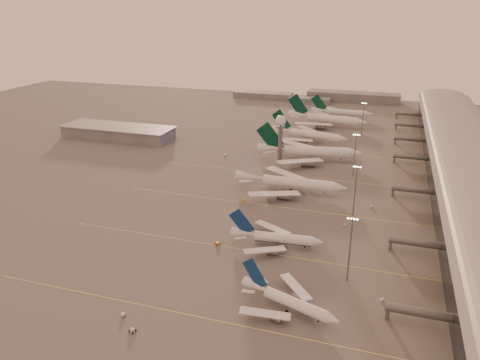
% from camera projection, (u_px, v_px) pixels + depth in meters
% --- Properties ---
extents(ground, '(700.00, 700.00, 0.00)m').
position_uv_depth(ground, '(195.00, 255.00, 181.59)').
color(ground, '#535151').
rests_on(ground, ground).
extents(taxiway_markings, '(180.00, 185.25, 0.02)m').
position_uv_depth(taxiway_markings, '(299.00, 209.00, 222.77)').
color(taxiway_markings, '#F2E755').
rests_on(taxiway_markings, ground).
extents(terminal, '(57.00, 362.00, 23.04)m').
position_uv_depth(terminal, '(467.00, 169.00, 244.75)').
color(terminal, black).
rests_on(terminal, ground).
extents(hangar, '(82.00, 27.00, 8.50)m').
position_uv_depth(hangar, '(118.00, 132.00, 339.21)').
color(hangar, slate).
rests_on(hangar, ground).
extents(radar_tower, '(6.40, 6.40, 31.10)m').
position_uv_depth(radar_tower, '(281.00, 130.00, 279.52)').
color(radar_tower, slate).
rests_on(radar_tower, ground).
extents(mast_a, '(3.60, 0.56, 25.00)m').
position_uv_depth(mast_a, '(350.00, 246.00, 160.02)').
color(mast_a, slate).
rests_on(mast_a, ground).
extents(mast_b, '(3.60, 0.56, 25.00)m').
position_uv_depth(mast_b, '(355.00, 189.00, 209.83)').
color(mast_b, slate).
rests_on(mast_b, ground).
extents(mast_c, '(3.60, 0.56, 25.00)m').
position_uv_depth(mast_c, '(355.00, 153.00, 260.21)').
color(mast_c, slate).
rests_on(mast_c, ground).
extents(mast_d, '(3.60, 0.56, 25.00)m').
position_uv_depth(mast_d, '(363.00, 117.00, 340.87)').
color(mast_d, slate).
rests_on(mast_d, ground).
extents(distant_horizon, '(165.00, 37.50, 9.00)m').
position_uv_depth(distant_horizon, '(325.00, 97.00, 468.79)').
color(distant_horizon, slate).
rests_on(distant_horizon, ground).
extents(narrowbody_near, '(34.41, 26.97, 14.00)m').
position_uv_depth(narrowbody_near, '(289.00, 303.00, 147.88)').
color(narrowbody_near, white).
rests_on(narrowbody_near, ground).
extents(narrowbody_mid, '(38.29, 30.46, 14.96)m').
position_uv_depth(narrowbody_mid, '(276.00, 239.00, 187.34)').
color(narrowbody_mid, white).
rests_on(narrowbody_mid, ground).
extents(widebody_white, '(58.84, 47.15, 20.70)m').
position_uv_depth(widebody_white, '(290.00, 185.00, 241.71)').
color(widebody_white, white).
rests_on(widebody_white, ground).
extents(greentail_a, '(64.70, 51.83, 23.66)m').
position_uv_depth(greentail_a, '(309.00, 154.00, 290.01)').
color(greentail_a, white).
rests_on(greentail_a, ground).
extents(greentail_b, '(56.32, 45.04, 20.69)m').
position_uv_depth(greentail_b, '(309.00, 136.00, 330.46)').
color(greentail_b, white).
rests_on(greentail_b, ground).
extents(greentail_c, '(65.02, 52.12, 23.74)m').
position_uv_depth(greentail_c, '(327.00, 121.00, 371.85)').
color(greentail_c, white).
rests_on(greentail_c, ground).
extents(greentail_d, '(52.61, 42.48, 19.11)m').
position_uv_depth(greentail_d, '(342.00, 114.00, 398.78)').
color(greentail_d, white).
rests_on(greentail_d, ground).
extents(gsv_truck_a, '(6.09, 3.46, 2.32)m').
position_uv_depth(gsv_truck_a, '(124.00, 313.00, 145.49)').
color(gsv_truck_a, silver).
rests_on(gsv_truck_a, ground).
extents(gsv_tug_near, '(3.11, 4.25, 1.09)m').
position_uv_depth(gsv_tug_near, '(132.00, 330.00, 138.84)').
color(gsv_tug_near, silver).
rests_on(gsv_tug_near, ground).
extents(gsv_catering_a, '(4.69, 2.58, 3.68)m').
position_uv_depth(gsv_catering_a, '(383.00, 296.00, 152.77)').
color(gsv_catering_a, silver).
rests_on(gsv_catering_a, ground).
extents(gsv_tug_mid, '(4.38, 4.65, 1.15)m').
position_uv_depth(gsv_tug_mid, '(217.00, 244.00, 189.05)').
color(gsv_tug_mid, '#F1AD1C').
rests_on(gsv_tug_mid, ground).
extents(gsv_truck_b, '(5.99, 4.03, 2.28)m').
position_uv_depth(gsv_truck_b, '(346.00, 224.00, 204.55)').
color(gsv_truck_b, silver).
rests_on(gsv_truck_b, ground).
extents(gsv_truck_c, '(5.79, 4.55, 2.24)m').
position_uv_depth(gsv_truck_c, '(244.00, 200.00, 229.93)').
color(gsv_truck_c, '#F1AD1C').
rests_on(gsv_truck_c, ground).
extents(gsv_catering_b, '(5.98, 3.45, 4.62)m').
position_uv_depth(gsv_catering_b, '(372.00, 203.00, 223.00)').
color(gsv_catering_b, silver).
rests_on(gsv_catering_b, ground).
extents(gsv_tug_far, '(3.59, 3.57, 0.90)m').
position_uv_depth(gsv_tug_far, '(278.00, 176.00, 264.12)').
color(gsv_tug_far, silver).
rests_on(gsv_tug_far, ground).
extents(gsv_truck_d, '(3.03, 6.30, 2.44)m').
position_uv_depth(gsv_truck_d, '(225.00, 154.00, 299.77)').
color(gsv_truck_d, silver).
rests_on(gsv_truck_d, ground).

